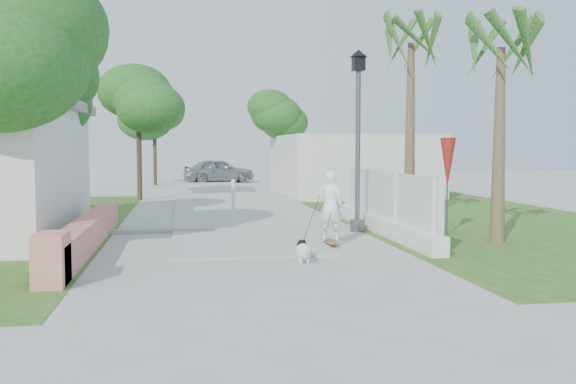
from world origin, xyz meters
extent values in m
plane|color=#B7B7B2|center=(0.00, 0.00, 0.00)|extent=(90.00, 90.00, 0.00)
cube|color=#B7B7B2|center=(0.00, 20.00, 0.03)|extent=(3.20, 36.00, 0.06)
cube|color=#999993|center=(0.00, 6.00, 0.05)|extent=(6.50, 0.25, 0.10)
cube|color=#2E571B|center=(7.00, 8.00, 0.01)|extent=(8.00, 20.00, 0.01)
cube|color=#E17873|center=(-3.30, 4.00, 0.30)|extent=(0.45, 8.00, 0.60)
cube|color=#E17873|center=(-3.30, 0.20, 0.40)|extent=(0.45, 0.80, 0.80)
cube|color=white|center=(3.40, 5.00, 0.20)|extent=(0.35, 7.00, 0.40)
cube|color=white|center=(3.40, 5.00, 0.95)|extent=(0.10, 7.00, 1.10)
cube|color=white|center=(3.40, 1.80, 0.75)|extent=(0.14, 0.14, 1.50)
cube|color=white|center=(3.40, 4.00, 0.75)|extent=(0.14, 0.14, 1.50)
cube|color=white|center=(3.40, 6.20, 0.75)|extent=(0.14, 0.14, 1.50)
cube|color=white|center=(3.40, 8.20, 0.75)|extent=(0.14, 0.14, 1.50)
cube|color=silver|center=(6.00, 18.00, 1.30)|extent=(6.00, 8.00, 2.60)
cylinder|color=#59595E|center=(2.90, 5.50, 0.15)|extent=(0.36, 0.36, 0.30)
cylinder|color=#59595E|center=(2.90, 5.50, 2.00)|extent=(0.12, 0.12, 4.00)
cube|color=black|center=(2.90, 5.50, 4.10)|extent=(0.28, 0.28, 0.35)
cone|color=black|center=(2.90, 5.50, 4.35)|extent=(0.44, 0.44, 0.18)
cylinder|color=white|center=(0.20, 10.00, 0.50)|extent=(0.12, 0.12, 1.00)
sphere|color=white|center=(0.20, 10.00, 1.02)|extent=(0.14, 0.14, 0.14)
cylinder|color=#59595E|center=(4.80, 4.50, 1.00)|extent=(0.04, 0.04, 2.00)
cone|color=#A82818|center=(4.80, 4.50, 1.70)|extent=(0.36, 0.36, 1.20)
cylinder|color=#4C3826|center=(-4.50, 3.00, 1.92)|extent=(0.20, 0.20, 3.85)
ellipsoid|color=#195317|center=(-4.50, 3.00, 3.58)|extent=(3.60, 3.60, 2.70)
ellipsoid|color=#195317|center=(-4.30, 2.80, 3.92)|extent=(3.06, 3.06, 2.30)
ellipsoid|color=#195317|center=(-4.70, 3.20, 4.28)|extent=(2.70, 2.70, 2.02)
cylinder|color=#4C3826|center=(-5.50, 8.50, 1.75)|extent=(0.20, 0.20, 3.50)
ellipsoid|color=#195317|center=(-5.50, 8.50, 3.25)|extent=(3.20, 3.20, 2.40)
ellipsoid|color=#195317|center=(-5.30, 8.30, 3.60)|extent=(2.72, 2.72, 2.05)
ellipsoid|color=#195317|center=(-5.70, 8.70, 3.95)|extent=(2.40, 2.40, 1.79)
cylinder|color=#4C3826|center=(-3.00, 16.00, 1.92)|extent=(0.20, 0.20, 3.85)
ellipsoid|color=#195317|center=(-3.00, 16.00, 3.58)|extent=(3.40, 3.40, 2.55)
ellipsoid|color=#195317|center=(-2.80, 15.80, 3.92)|extent=(2.89, 2.89, 2.18)
ellipsoid|color=#195317|center=(-3.20, 16.20, 4.28)|extent=(2.55, 2.55, 1.90)
cylinder|color=#4C3826|center=(3.20, 20.00, 1.75)|extent=(0.20, 0.20, 3.50)
ellipsoid|color=#195317|center=(3.20, 20.00, 3.25)|extent=(3.00, 3.00, 2.25)
ellipsoid|color=#195317|center=(3.40, 19.80, 3.60)|extent=(2.55, 2.55, 1.92)
ellipsoid|color=#195317|center=(3.00, 20.20, 3.95)|extent=(2.25, 2.25, 1.68)
cylinder|color=#4C3826|center=(-2.80, 26.00, 1.92)|extent=(0.20, 0.20, 3.85)
ellipsoid|color=#195317|center=(-2.80, 26.00, 3.58)|extent=(3.20, 3.20, 2.40)
ellipsoid|color=#195317|center=(-2.60, 25.80, 3.92)|extent=(2.72, 2.72, 2.05)
ellipsoid|color=#195317|center=(-3.00, 26.20, 4.28)|extent=(2.40, 2.40, 1.79)
cone|color=brown|center=(4.60, 6.50, 2.40)|extent=(0.32, 0.32, 4.80)
cone|color=brown|center=(5.40, 3.20, 2.10)|extent=(0.32, 0.32, 4.20)
cube|color=brown|center=(1.73, 3.43, 0.09)|extent=(0.41, 0.81, 0.02)
imported|color=white|center=(1.73, 3.43, 0.85)|extent=(0.62, 0.49, 1.50)
cylinder|color=gray|center=(1.66, 3.14, 0.03)|extent=(0.03, 0.06, 0.06)
cylinder|color=gray|center=(1.80, 3.14, 0.03)|extent=(0.03, 0.06, 0.06)
cylinder|color=gray|center=(1.66, 3.71, 0.03)|extent=(0.03, 0.06, 0.06)
cylinder|color=gray|center=(1.80, 3.71, 0.03)|extent=(0.03, 0.06, 0.06)
ellipsoid|color=white|center=(0.78, 1.44, 0.22)|extent=(0.29, 0.46, 0.29)
sphere|color=black|center=(0.78, 1.66, 0.30)|extent=(0.18, 0.18, 0.18)
sphere|color=white|center=(0.79, 1.74, 0.28)|extent=(0.09, 0.09, 0.09)
cone|color=black|center=(0.74, 1.66, 0.39)|extent=(0.05, 0.05, 0.06)
cone|color=black|center=(0.83, 1.65, 0.39)|extent=(0.05, 0.05, 0.06)
cylinder|color=white|center=(0.72, 1.55, 0.06)|extent=(0.04, 0.04, 0.13)
cylinder|color=white|center=(0.84, 1.55, 0.06)|extent=(0.04, 0.04, 0.13)
cylinder|color=white|center=(0.71, 1.34, 0.06)|extent=(0.04, 0.04, 0.13)
cylinder|color=white|center=(0.84, 1.33, 0.06)|extent=(0.04, 0.04, 0.13)
cylinder|color=white|center=(0.77, 1.23, 0.29)|extent=(0.03, 0.11, 0.11)
imported|color=#AEB2B6|center=(0.81, 28.26, 0.70)|extent=(4.29, 2.14, 1.40)
camera|label=1|loc=(-1.36, -9.72, 2.08)|focal=40.00mm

